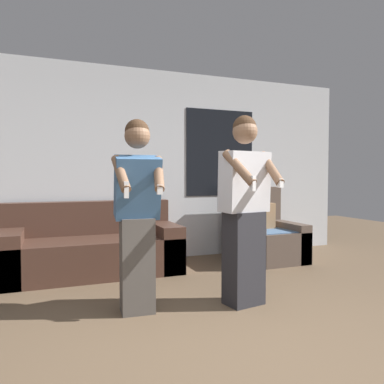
{
  "coord_description": "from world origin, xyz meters",
  "views": [
    {
      "loc": [
        -1.19,
        -1.94,
        1.19
      ],
      "look_at": [
        0.03,
        1.18,
        1.05
      ],
      "focal_mm": 35.0,
      "sensor_mm": 36.0,
      "label": 1
    }
  ],
  "objects_px": {
    "person_left": "(137,214)",
    "armchair": "(262,237)",
    "couch": "(92,249)",
    "person_right": "(245,209)"
  },
  "relations": [
    {
      "from": "person_left",
      "to": "person_right",
      "type": "bearing_deg",
      "value": -8.34
    },
    {
      "from": "couch",
      "to": "armchair",
      "type": "height_order",
      "value": "armchair"
    },
    {
      "from": "couch",
      "to": "person_right",
      "type": "xyz_separation_m",
      "value": [
        1.19,
        -1.67,
        0.59
      ]
    },
    {
      "from": "couch",
      "to": "person_left",
      "type": "height_order",
      "value": "person_left"
    },
    {
      "from": "armchair",
      "to": "person_right",
      "type": "xyz_separation_m",
      "value": [
        -1.17,
        -1.55,
        0.57
      ]
    },
    {
      "from": "couch",
      "to": "person_left",
      "type": "distance_m",
      "value": 1.65
    },
    {
      "from": "armchair",
      "to": "person_left",
      "type": "bearing_deg",
      "value": -146.7
    },
    {
      "from": "armchair",
      "to": "person_right",
      "type": "height_order",
      "value": "person_right"
    },
    {
      "from": "person_left",
      "to": "armchair",
      "type": "bearing_deg",
      "value": 33.3
    },
    {
      "from": "couch",
      "to": "armchair",
      "type": "relative_size",
      "value": 2.03
    }
  ]
}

